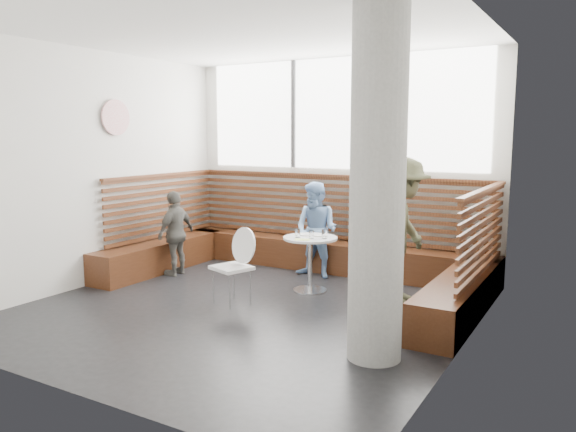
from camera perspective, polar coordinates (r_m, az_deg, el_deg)
The scene contains 15 objects.
room at distance 6.47m, azimuth -4.43°, elevation 4.19°, with size 5.00×5.00×3.20m.
booth at distance 8.14m, azimuth 2.73°, elevation -3.46°, with size 5.00×2.50×1.44m.
concrete_column at distance 5.07m, azimuth 9.09°, elevation 2.97°, with size 0.50×0.50×3.20m, color gray.
wall_art at distance 8.37m, azimuth -17.12°, elevation 9.55°, with size 0.50×0.50×0.03m, color white.
cafe_table at distance 7.39m, azimuth 2.27°, elevation -3.72°, with size 0.71×0.71×0.73m.
cafe_chair at distance 6.91m, azimuth -5.41°, elevation -4.40°, with size 0.45×0.44×0.93m.
adult_man at distance 7.01m, azimuth 11.53°, elevation -1.46°, with size 1.16×0.66×1.79m, color #464830.
child_back at distance 8.11m, azimuth 2.91°, elevation -1.44°, with size 0.67×0.53×1.39m, color #7CA3D7.
child_left at distance 8.42m, azimuth -11.32°, elevation -1.71°, with size 0.73×0.30×1.25m, color #5A5751.
plate_near at distance 7.49m, azimuth 1.75°, elevation -1.89°, with size 0.20×0.20×0.01m, color white.
plate_far at distance 7.44m, azimuth 3.25°, elevation -1.98°, with size 0.18×0.18×0.01m, color white.
glass_left at distance 7.32m, azimuth 0.98°, elevation -1.76°, with size 0.07×0.07×0.11m, color white.
glass_mid at distance 7.23m, azimuth 2.40°, elevation -1.90°, with size 0.07×0.07×0.10m, color white.
glass_right at distance 7.26m, azimuth 3.74°, elevation -1.81°, with size 0.07×0.07×0.12m, color white.
menu_card at distance 7.16m, azimuth 1.47°, elevation -2.41°, with size 0.19×0.14×0.00m, color #A5C64C.
Camera 1 is at (3.66, -5.31, 2.06)m, focal length 35.00 mm.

